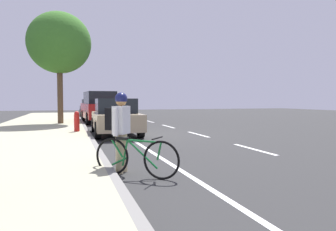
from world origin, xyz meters
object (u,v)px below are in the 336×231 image
object	(u,v)px
parked_sedan_black_nearest	(91,108)
parked_sedan_tan_mid	(115,117)
street_tree_near_cyclist	(59,43)
fire_hydrant	(77,121)
cyclist_with_backpack	(120,124)
parked_suv_red_second	(99,107)
bicycle_at_curb	(136,157)

from	to	relation	value
parked_sedan_black_nearest	parked_sedan_tan_mid	world-z (taller)	same
street_tree_near_cyclist	fire_hydrant	distance (m)	6.42
parked_sedan_black_nearest	street_tree_near_cyclist	distance (m)	10.55
parked_sedan_black_nearest	fire_hydrant	size ratio (longest dim) A/B	5.25
parked_sedan_tan_mid	fire_hydrant	bearing A→B (deg)	-12.77
street_tree_near_cyclist	cyclist_with_backpack	bearing A→B (deg)	96.70
parked_sedan_tan_mid	street_tree_near_cyclist	size ratio (longest dim) A/B	0.72
parked_sedan_black_nearest	cyclist_with_backpack	size ratio (longest dim) A/B	2.74
parked_sedan_black_nearest	fire_hydrant	world-z (taller)	parked_sedan_black_nearest
parked_suv_red_second	street_tree_near_cyclist	size ratio (longest dim) A/B	0.78
parked_sedan_tan_mid	street_tree_near_cyclist	world-z (taller)	street_tree_near_cyclist
parked_sedan_black_nearest	parked_sedan_tan_mid	size ratio (longest dim) A/B	0.99
parked_sedan_black_nearest	fire_hydrant	bearing A→B (deg)	83.96
parked_sedan_black_nearest	parked_sedan_tan_mid	xyz separation A→B (m)	(-0.03, 14.84, 0.00)
parked_suv_red_second	bicycle_at_curb	distance (m)	14.57
parked_sedan_tan_mid	cyclist_with_backpack	distance (m)	6.99
bicycle_at_curb	street_tree_near_cyclist	size ratio (longest dim) A/B	0.23
street_tree_near_cyclist	fire_hydrant	world-z (taller)	street_tree_near_cyclist
bicycle_at_curb	cyclist_with_backpack	distance (m)	0.78
parked_suv_red_second	bicycle_at_curb	world-z (taller)	parked_suv_red_second
parked_sedan_black_nearest	bicycle_at_curb	world-z (taller)	parked_sedan_black_nearest
parked_suv_red_second	fire_hydrant	bearing A→B (deg)	77.14
parked_sedan_tan_mid	bicycle_at_curb	xyz separation A→B (m)	(0.66, 7.40, -0.37)
parked_suv_red_second	cyclist_with_backpack	distance (m)	14.10
parked_sedan_tan_mid	fire_hydrant	world-z (taller)	parked_sedan_tan_mid
fire_hydrant	street_tree_near_cyclist	bearing A→B (deg)	-81.22
parked_sedan_black_nearest	bicycle_at_curb	bearing A→B (deg)	88.36
bicycle_at_curb	parked_sedan_black_nearest	bearing A→B (deg)	-91.64
parked_suv_red_second	bicycle_at_curb	size ratio (longest dim) A/B	3.43
parked_sedan_black_nearest	cyclist_with_backpack	world-z (taller)	cyclist_with_backpack
parked_sedan_black_nearest	parked_suv_red_second	distance (m)	7.70
cyclist_with_backpack	parked_sedan_black_nearest	bearing A→B (deg)	-92.26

